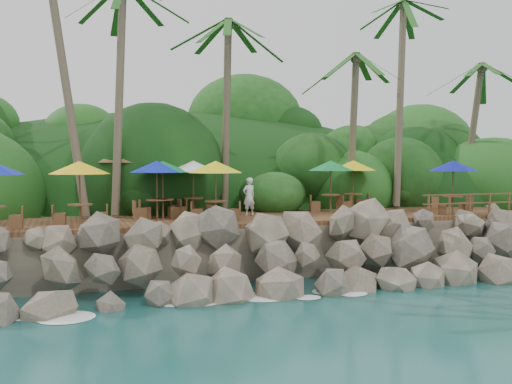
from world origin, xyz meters
name	(u,v)px	position (x,y,z in m)	size (l,w,h in m)	color
ground	(310,299)	(0.00, 0.00, 0.00)	(140.00, 140.00, 0.00)	#19514F
land_base	(204,221)	(0.00, 16.00, 1.05)	(32.00, 25.20, 2.10)	gray
jungle_hill	(181,225)	(0.00, 23.50, 0.00)	(44.80, 28.00, 15.40)	#143811
seawall	(289,257)	(0.00, 2.00, 1.15)	(29.00, 4.00, 2.30)	gray
terrace	(256,219)	(0.00, 6.00, 2.20)	(26.00, 5.00, 0.20)	brown
jungle_foliage	(208,241)	(0.00, 15.00, 0.00)	(44.00, 16.00, 12.00)	#143811
foam_line	(307,296)	(0.00, 0.30, 0.03)	(25.20, 0.80, 0.06)	white
palms	(286,12)	(2.50, 8.75, 12.09)	(28.01, 6.95, 13.56)	brown
palapa	(142,140)	(-4.46, 9.98, 5.79)	(4.75, 4.75, 4.60)	brown
dining_clusters	(227,170)	(-1.35, 5.94, 4.37)	(22.02, 5.35, 2.49)	brown
railing	(490,201)	(10.63, 3.65, 2.91)	(7.20, 0.10, 1.00)	brown
waiter	(249,197)	(-0.14, 6.60, 3.16)	(0.63, 0.41, 1.72)	silver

